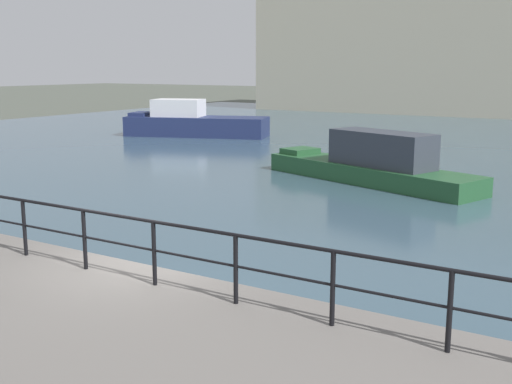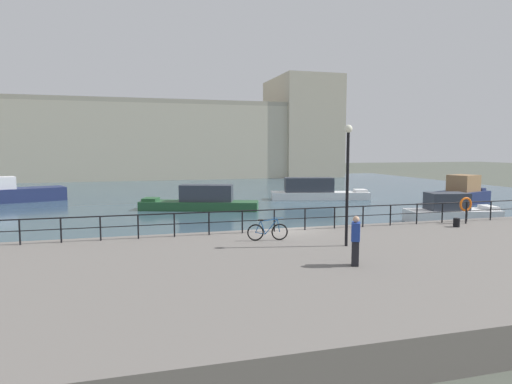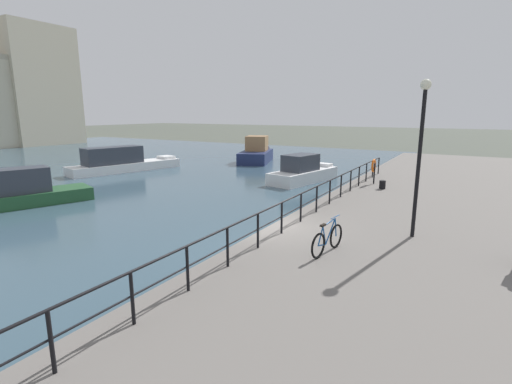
{
  "view_description": "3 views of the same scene",
  "coord_description": "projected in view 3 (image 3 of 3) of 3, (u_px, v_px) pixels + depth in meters",
  "views": [
    {
      "loc": [
        7.53,
        -8.25,
        4.54
      ],
      "look_at": [
        0.68,
        2.83,
        1.97
      ],
      "focal_mm": 44.8,
      "sensor_mm": 36.0,
      "label": 1
    },
    {
      "loc": [
        -7.11,
        -20.78,
        5.01
      ],
      "look_at": [
        -0.59,
        2.45,
        2.66
      ],
      "focal_mm": 31.45,
      "sensor_mm": 36.0,
      "label": 2
    },
    {
      "loc": [
        -11.23,
        -5.96,
        4.99
      ],
      "look_at": [
        0.48,
        0.84,
        2.1
      ],
      "focal_mm": 26.31,
      "sensor_mm": 36.0,
      "label": 3
    }
  ],
  "objects": [
    {
      "name": "parked_bicycle",
      "position": [
        327.0,
        240.0,
        10.59
      ],
      "size": [
        1.76,
        0.32,
        0.98
      ],
      "rotation": [
        0.0,
        0.0,
        -0.15
      ],
      "color": "black",
      "rests_on": "quay_promenade"
    },
    {
      "name": "moored_red_daysailer",
      "position": [
        303.0,
        172.0,
        27.21
      ],
      "size": [
        6.42,
        3.24,
        2.02
      ],
      "rotation": [
        0.0,
        0.0,
        -0.19
      ],
      "color": "white",
      "rests_on": "water_basin"
    },
    {
      "name": "quay_promenade",
      "position": [
        481.0,
        280.0,
        10.16
      ],
      "size": [
        56.0,
        13.0,
        1.07
      ],
      "primitive_type": "cube",
      "color": "slate",
      "rests_on": "ground_plane"
    },
    {
      "name": "life_ring_stand",
      "position": [
        374.0,
        166.0,
        20.74
      ],
      "size": [
        0.75,
        0.16,
        1.4
      ],
      "color": "black",
      "rests_on": "quay_promenade"
    },
    {
      "name": "moored_blue_motorboat",
      "position": [
        256.0,
        153.0,
        38.14
      ],
      "size": [
        6.48,
        4.55,
        2.6
      ],
      "rotation": [
        0.0,
        0.0,
        0.35
      ],
      "color": "navy",
      "rests_on": "water_basin"
    },
    {
      "name": "mooring_bollard",
      "position": [
        382.0,
        185.0,
        19.52
      ],
      "size": [
        0.32,
        0.32,
        0.44
      ],
      "primitive_type": "cylinder",
      "color": "black",
      "rests_on": "quay_promenade"
    },
    {
      "name": "quay_railing",
      "position": [
        292.0,
        207.0,
        12.89
      ],
      "size": [
        26.69,
        0.07,
        1.08
      ],
      "color": "black",
      "rests_on": "quay_promenade"
    },
    {
      "name": "quay_lamp_post",
      "position": [
        421.0,
        140.0,
        11.43
      ],
      "size": [
        0.32,
        0.32,
        4.88
      ],
      "color": "black",
      "rests_on": "quay_promenade"
    },
    {
      "name": "ground_plane",
      "position": [
        270.0,
        254.0,
        13.47
      ],
      "size": [
        240.0,
        240.0,
        0.0
      ],
      "primitive_type": "plane",
      "color": "#4C5147"
    },
    {
      "name": "moored_green_narrowboat",
      "position": [
        121.0,
        162.0,
        31.9
      ],
      "size": [
        9.77,
        4.35,
        2.14
      ],
      "rotation": [
        0.0,
        0.0,
        -0.25
      ],
      "color": "white",
      "rests_on": "water_basin"
    }
  ]
}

